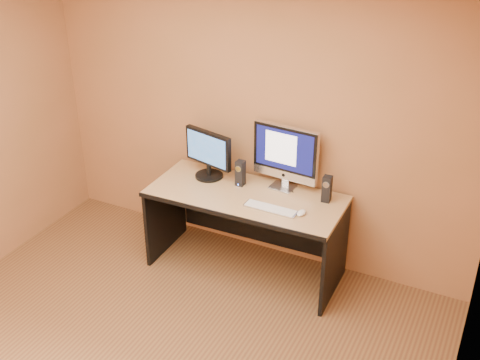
{
  "coord_description": "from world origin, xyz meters",
  "views": [
    {
      "loc": [
        2.03,
        -2.4,
        3.26
      ],
      "look_at": [
        0.1,
        1.5,
        0.96
      ],
      "focal_mm": 45.0,
      "sensor_mm": 36.0,
      "label": 1
    }
  ],
  "objects": [
    {
      "name": "speaker_right",
      "position": [
        0.75,
        1.79,
        0.88
      ],
      "size": [
        0.07,
        0.08,
        0.23
      ],
      "primitive_type": null,
      "rotation": [
        0.0,
        0.0,
        0.05
      ],
      "color": "black",
      "rests_on": "desk"
    },
    {
      "name": "cable_a",
      "position": [
        0.39,
        1.9,
        0.77
      ],
      "size": [
        0.13,
        0.2,
        0.01
      ],
      "primitive_type": "cylinder",
      "rotation": [
        1.57,
        0.0,
        0.57
      ],
      "color": "black",
      "rests_on": "desk"
    },
    {
      "name": "second_monitor",
      "position": [
        -0.33,
        1.75,
        0.99
      ],
      "size": [
        0.54,
        0.36,
        0.44
      ],
      "primitive_type": null,
      "rotation": [
        0.0,
        0.0,
        -0.24
      ],
      "color": "black",
      "rests_on": "desk"
    },
    {
      "name": "speaker_left",
      "position": [
        -0.01,
        1.73,
        0.88
      ],
      "size": [
        0.07,
        0.08,
        0.23
      ],
      "primitive_type": null,
      "rotation": [
        0.0,
        0.0,
        -0.03
      ],
      "color": "black",
      "rests_on": "desk"
    },
    {
      "name": "mouse",
      "position": [
        0.65,
        1.5,
        0.79
      ],
      "size": [
        0.07,
        0.11,
        0.04
      ],
      "primitive_type": "ellipsoid",
      "rotation": [
        0.0,
        0.0,
        -0.09
      ],
      "color": "white",
      "rests_on": "desk"
    },
    {
      "name": "walls",
      "position": [
        0.0,
        0.0,
        1.3
      ],
      "size": [
        4.0,
        4.0,
        2.6
      ],
      "primitive_type": null,
      "color": "#A06540",
      "rests_on": "ground"
    },
    {
      "name": "keyboard",
      "position": [
        0.39,
        1.46,
        0.78
      ],
      "size": [
        0.45,
        0.13,
        0.02
      ],
      "primitive_type": "cube",
      "rotation": [
        0.0,
        0.0,
        -0.02
      ],
      "color": "#B3B3B8",
      "rests_on": "desk"
    },
    {
      "name": "desk",
      "position": [
        0.1,
        1.6,
        0.39
      ],
      "size": [
        1.68,
        0.76,
        0.77
      ],
      "primitive_type": null,
      "rotation": [
        0.0,
        0.0,
        0.02
      ],
      "color": "tan",
      "rests_on": "ground"
    },
    {
      "name": "imac",
      "position": [
        0.34,
        1.85,
        1.06
      ],
      "size": [
        0.61,
        0.26,
        0.57
      ],
      "primitive_type": null,
      "rotation": [
        0.0,
        0.0,
        -0.08
      ],
      "color": "silver",
      "rests_on": "desk"
    },
    {
      "name": "ceiling",
      "position": [
        0.0,
        0.0,
        2.6
      ],
      "size": [
        4.0,
        4.0,
        0.0
      ],
      "primitive_type": "plane",
      "color": "white",
      "rests_on": "walls"
    },
    {
      "name": "cable_b",
      "position": [
        0.28,
        1.95,
        0.77
      ],
      "size": [
        0.06,
        0.18,
        0.01
      ],
      "primitive_type": "cylinder",
      "rotation": [
        1.57,
        0.0,
        -0.27
      ],
      "color": "black",
      "rests_on": "desk"
    }
  ]
}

